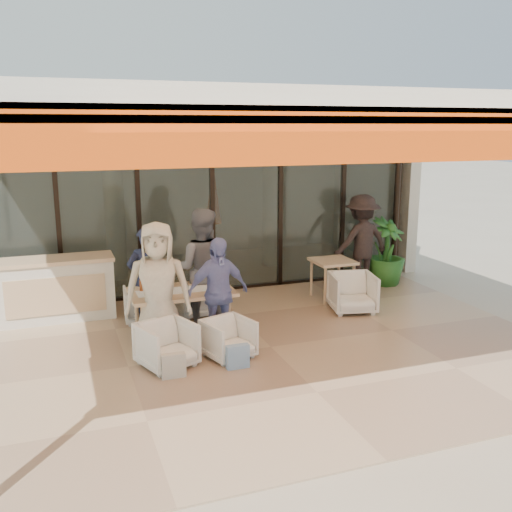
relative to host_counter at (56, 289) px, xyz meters
The scene contains 21 objects.
ground 3.68m from the host_counter, 39.10° to the right, with size 70.00×70.00×0.00m, color #C6B293.
terrace_floor 3.68m from the host_counter, 39.10° to the right, with size 8.00×6.00×0.01m, color tan.
terrace_structure 4.68m from the host_counter, 42.18° to the right, with size 8.00×6.00×3.40m.
glass_storefront 3.10m from the host_counter, 14.01° to the left, with size 8.08×0.10×3.20m.
interior_block 4.47m from the host_counter, 46.83° to the left, with size 9.05×3.62×3.52m.
host_counter is the anchor object (origin of this frame).
dining_table 2.27m from the host_counter, 40.21° to the right, with size 1.50×0.90×0.93m.
chair_far_left 1.43m from the host_counter, 21.54° to the right, with size 0.61×0.57×0.63m, color white.
chair_far_right 2.23m from the host_counter, 13.55° to the right, with size 0.62×0.58×0.64m, color white.
chair_near_left 2.76m from the host_counter, 61.43° to the right, with size 0.65×0.61×0.67m, color white.
chair_near_right 3.25m from the host_counter, 48.28° to the right, with size 0.59×0.56×0.61m, color white.
diner_navy 1.69m from the host_counter, 37.74° to the right, with size 0.60×0.39×1.65m, color #171E32.
diner_grey 2.42m from the host_counter, 25.30° to the right, with size 0.91×0.71×1.87m, color slate.
diner_cream 2.36m from the host_counter, 55.54° to the right, with size 0.91×0.59×1.85m, color beige.
diner_periwinkle 2.90m from the host_counter, 41.66° to the right, with size 0.93×0.39×1.59m, color #6F78B9.
tote_bag_cream 3.13m from the host_counter, 64.95° to the right, with size 0.30×0.10×0.34m, color silver.
tote_bag_blue 3.57m from the host_counter, 52.58° to the right, with size 0.30×0.10×0.34m, color #99BFD8.
side_table 4.74m from the host_counter, ahead, with size 0.70×0.70×0.74m.
side_chair 4.88m from the host_counter, 14.75° to the right, with size 0.72×0.67×0.74m, color white.
standing_woman 5.62m from the host_counter, ahead, with size 1.18×0.68×1.82m, color black.
potted_palm 6.16m from the host_counter, ahead, with size 0.75×0.75×1.35m, color #1E5919.
Camera 1 is at (-2.78, -7.08, 3.10)m, focal length 40.00 mm.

